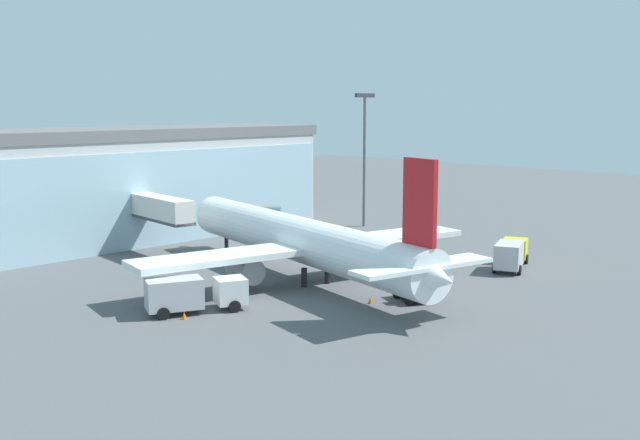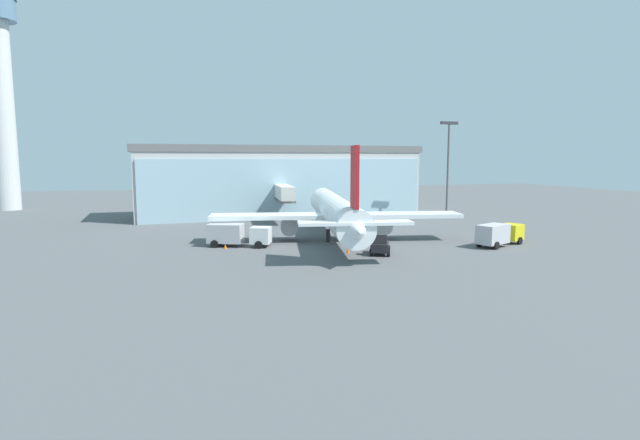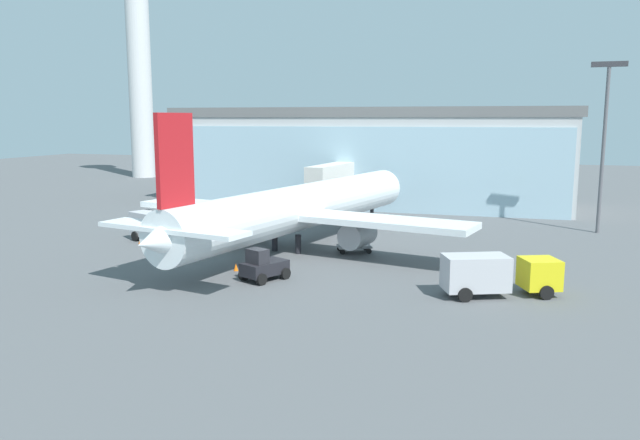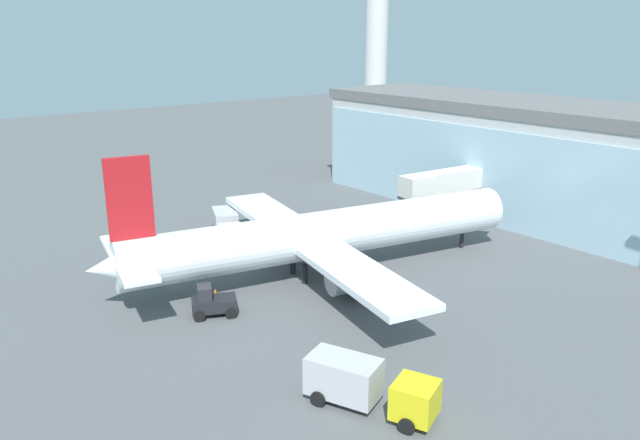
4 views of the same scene
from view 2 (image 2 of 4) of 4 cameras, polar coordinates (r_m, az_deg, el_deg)
name	(u,v)px [view 2 (image 2 of 4)]	position (r m, az deg, el deg)	size (l,w,h in m)	color
ground	(340,247)	(58.36, 2.25, -3.09)	(240.00, 240.00, 0.00)	#545659
terminal_building	(279,181)	(91.69, -4.71, 4.52)	(51.34, 16.55, 12.51)	#B6B6B6
jet_bridge	(283,193)	(81.82, -4.26, 3.05)	(3.39, 13.76, 5.97)	silver
control_tower	(1,89)	(118.29, -32.68, 12.47)	(7.57, 7.57, 41.16)	silver
apron_light_mast	(448,160)	(88.36, 14.44, 6.61)	(3.20, 0.40, 16.48)	#59595E
airplane	(335,212)	(63.45, 1.78, 0.92)	(31.45, 38.23, 11.51)	white
catering_truck	(237,234)	(59.15, -9.48, -1.61)	(7.59, 4.82, 2.65)	silver
fuel_truck	(499,234)	(62.47, 19.78, -1.47)	(7.56, 4.98, 2.65)	yellow
baggage_cart	(373,234)	(65.24, 6.08, -1.60)	(3.22, 2.67, 1.50)	gray
pushback_tug	(380,246)	(53.96, 6.88, -2.92)	(3.22, 3.66, 2.30)	black
safety_cone_nose	(348,250)	(54.68, 3.21, -3.50)	(0.36, 0.36, 0.55)	orange
safety_cone_wingtip	(225,246)	(58.21, -10.77, -2.97)	(0.36, 0.36, 0.55)	orange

